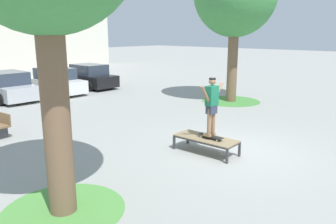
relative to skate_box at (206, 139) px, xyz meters
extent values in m
plane|color=#999993|center=(0.62, -0.60, -0.41)|extent=(120.00, 120.00, 0.00)
cube|color=#38383D|center=(-0.38, 0.91, -0.22)|extent=(0.06, 0.06, 0.38)
cube|color=#38383D|center=(0.32, 0.93, -0.22)|extent=(0.06, 0.06, 0.38)
cube|color=#38383D|center=(-0.32, -0.93, -0.22)|extent=(0.06, 0.06, 0.38)
cube|color=#38383D|center=(0.38, -0.91, -0.22)|extent=(0.06, 0.06, 0.38)
cylinder|color=#38383D|center=(-0.35, -0.01, -0.01)|extent=(0.12, 1.90, 0.05)
cylinder|color=#38383D|center=(0.35, 0.01, -0.01)|extent=(0.12, 1.90, 0.05)
cylinder|color=#38383D|center=(-0.03, 0.92, -0.01)|extent=(0.76, 0.08, 0.05)
cylinder|color=#38383D|center=(0.03, -0.92, -0.01)|extent=(0.76, 0.08, 0.05)
cube|color=#847051|center=(0.00, 0.00, 0.03)|extent=(0.83, 1.93, 0.03)
cube|color=black|center=(0.01, -0.16, 0.13)|extent=(0.23, 0.81, 0.02)
cylinder|color=silver|center=(-0.06, 0.12, 0.07)|extent=(0.03, 0.06, 0.06)
cylinder|color=silver|center=(0.09, 0.12, 0.07)|extent=(0.03, 0.06, 0.06)
cylinder|color=silver|center=(-0.08, -0.44, 0.07)|extent=(0.03, 0.06, 0.06)
cylinder|color=silver|center=(0.07, -0.44, 0.07)|extent=(0.03, 0.06, 0.06)
cylinder|color=#8E6647|center=(-0.09, -0.16, 0.55)|extent=(0.11, 0.11, 0.82)
cube|color=#99704C|center=(-0.09, -0.11, 0.17)|extent=(0.11, 0.24, 0.07)
cylinder|color=#8E6647|center=(0.11, -0.16, 0.55)|extent=(0.11, 0.11, 0.82)
cube|color=#99704C|center=(0.11, -0.11, 0.17)|extent=(0.11, 0.24, 0.07)
cube|color=#33384C|center=(0.01, -0.16, 0.92)|extent=(0.31, 0.21, 0.24)
cube|color=#196647|center=(0.01, -0.16, 1.32)|extent=(0.37, 0.23, 0.56)
cylinder|color=#8E6647|center=(-0.29, -0.15, 1.40)|extent=(0.40, 0.10, 0.52)
cylinder|color=#8E6647|center=(0.31, -0.17, 1.40)|extent=(0.40, 0.10, 0.52)
sphere|color=#8E6647|center=(0.01, -0.16, 1.73)|extent=(0.20, 0.20, 0.20)
cylinder|color=black|center=(0.01, -0.16, 1.80)|extent=(0.19, 0.19, 0.05)
cylinder|color=brown|center=(-4.64, 0.16, 1.46)|extent=(0.53, 0.53, 3.76)
cylinder|color=#519342|center=(-4.64, 0.16, -0.41)|extent=(2.45, 2.45, 0.01)
cylinder|color=brown|center=(7.18, 3.55, 1.40)|extent=(0.51, 0.51, 3.64)
cylinder|color=#47893D|center=(7.18, 3.55, -0.41)|extent=(2.99, 2.99, 0.01)
cube|color=#B7BABF|center=(-0.39, 12.49, 0.10)|extent=(1.79, 4.23, 0.70)
cube|color=#2D3847|center=(-0.39, 12.34, 0.77)|extent=(1.60, 2.13, 0.64)
cylinder|color=black|center=(0.49, 13.77, -0.11)|extent=(0.23, 0.60, 0.60)
cylinder|color=black|center=(-1.27, 11.20, -0.11)|extent=(0.23, 0.60, 0.60)
cylinder|color=black|center=(0.43, 11.17, -0.11)|extent=(0.23, 0.60, 0.60)
cube|color=silver|center=(2.25, 12.35, 0.10)|extent=(1.76, 4.22, 0.70)
cube|color=#2D3847|center=(2.25, 12.20, 0.77)|extent=(1.59, 2.12, 0.64)
cylinder|color=black|center=(1.38, 13.64, -0.11)|extent=(0.23, 0.60, 0.60)
cylinder|color=black|center=(3.08, 13.66, -0.11)|extent=(0.23, 0.60, 0.60)
cylinder|color=black|center=(1.42, 11.04, -0.11)|extent=(0.23, 0.60, 0.60)
cylinder|color=black|center=(3.12, 11.06, -0.11)|extent=(0.23, 0.60, 0.60)
cube|color=black|center=(4.89, 12.78, 0.10)|extent=(1.70, 4.20, 0.70)
cube|color=#2D3847|center=(4.89, 12.63, 0.77)|extent=(1.56, 2.10, 0.64)
cylinder|color=black|center=(4.04, 14.08, -0.11)|extent=(0.22, 0.60, 0.60)
cylinder|color=black|center=(5.74, 14.08, -0.11)|extent=(0.22, 0.60, 0.60)
cylinder|color=black|center=(4.04, 11.48, -0.11)|extent=(0.22, 0.60, 0.60)
cylinder|color=black|center=(5.74, 11.48, -0.11)|extent=(0.22, 0.60, 0.60)
cube|color=#424247|center=(-3.45, 5.86, -0.21)|extent=(0.38, 0.12, 0.40)
cylinder|color=#4C4C51|center=(1.22, 10.05, 2.34)|extent=(0.12, 0.12, 5.50)
camera|label=1|loc=(-7.82, -5.50, 3.06)|focal=36.17mm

